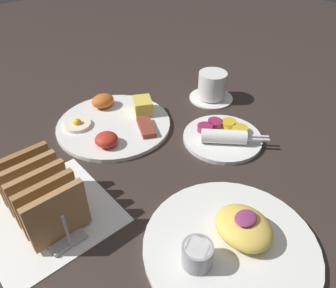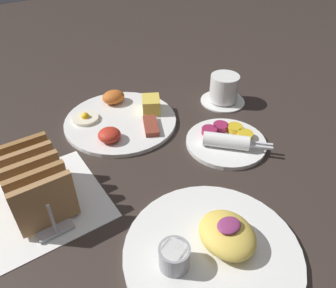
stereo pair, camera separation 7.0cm
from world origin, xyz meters
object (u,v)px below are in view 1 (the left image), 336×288
at_px(plate_condiments, 223,136).
at_px(plate_foreground, 231,242).
at_px(plate_breakfast, 114,122).
at_px(toast_rack, 42,196).
at_px(coffee_cup, 212,87).

height_order(plate_condiments, plate_foreground, plate_foreground).
bearing_deg(plate_foreground, plate_breakfast, 82.68).
bearing_deg(toast_rack, plate_condiments, -7.95).
bearing_deg(plate_condiments, plate_breakfast, 125.97).
height_order(plate_condiments, toast_rack, toast_rack).
bearing_deg(coffee_cup, toast_rack, -170.20).
distance_m(plate_condiments, coffee_cup, 0.19).
bearing_deg(toast_rack, plate_foreground, -52.90).
distance_m(plate_foreground, toast_rack, 0.33).
bearing_deg(coffee_cup, plate_foreground, -133.35).
height_order(plate_foreground, coffee_cup, coffee_cup).
xyz_separation_m(plate_condiments, coffee_cup, (0.12, 0.15, 0.02)).
relative_size(plate_breakfast, plate_foreground, 0.97).
distance_m(plate_breakfast, plate_foreground, 0.42).
bearing_deg(plate_condiments, coffee_cup, 50.90).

